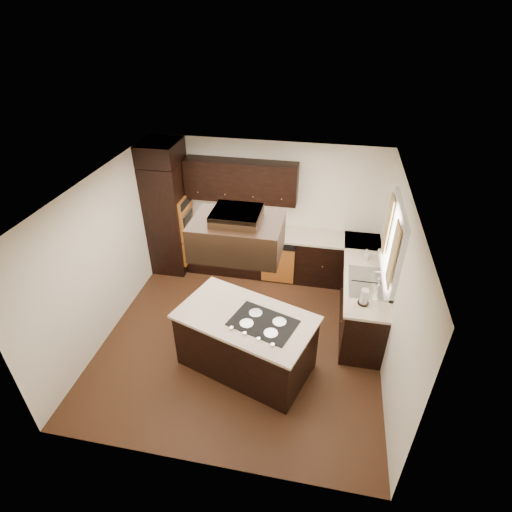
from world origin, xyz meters
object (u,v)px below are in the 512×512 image
(oven_column, at_px, (169,218))
(range_hood, at_px, (237,236))
(island, at_px, (246,342))
(spice_rack, at_px, (235,223))

(oven_column, bearing_deg, range_hood, -50.26)
(oven_column, distance_m, range_hood, 3.13)
(oven_column, height_order, island, oven_column)
(island, height_order, range_hood, range_hood)
(island, bearing_deg, spice_rack, 125.56)
(island, xyz_separation_m, spice_rack, (-0.69, 2.28, 0.62))
(island, distance_m, spice_rack, 2.46)
(oven_column, distance_m, island, 3.04)
(island, relative_size, range_hood, 1.69)
(spice_rack, bearing_deg, oven_column, -165.70)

